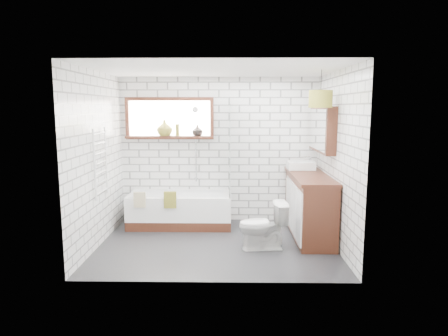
{
  "coord_description": "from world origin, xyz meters",
  "views": [
    {
      "loc": [
        0.2,
        -5.62,
        1.98
      ],
      "look_at": [
        0.1,
        0.25,
        1.09
      ],
      "focal_mm": 32.0,
      "sensor_mm": 36.0,
      "label": 1
    }
  ],
  "objects_px": {
    "vanity": "(309,205)",
    "toilet": "(263,226)",
    "pendant": "(321,99)",
    "bathtub": "(180,210)",
    "basin": "(301,165)"
  },
  "relations": [
    {
      "from": "vanity",
      "to": "toilet",
      "type": "bearing_deg",
      "value": -140.98
    },
    {
      "from": "vanity",
      "to": "basin",
      "type": "relative_size",
      "value": 3.92
    },
    {
      "from": "toilet",
      "to": "basin",
      "type": "bearing_deg",
      "value": 141.67
    },
    {
      "from": "pendant",
      "to": "bathtub",
      "type": "bearing_deg",
      "value": 156.4
    },
    {
      "from": "vanity",
      "to": "basin",
      "type": "height_order",
      "value": "basin"
    },
    {
      "from": "bathtub",
      "to": "pendant",
      "type": "height_order",
      "value": "pendant"
    },
    {
      "from": "vanity",
      "to": "basin",
      "type": "bearing_deg",
      "value": 96.84
    },
    {
      "from": "toilet",
      "to": "pendant",
      "type": "distance_m",
      "value": 1.94
    },
    {
      "from": "toilet",
      "to": "pendant",
      "type": "relative_size",
      "value": 2.09
    },
    {
      "from": "vanity",
      "to": "pendant",
      "type": "height_order",
      "value": "pendant"
    },
    {
      "from": "bathtub",
      "to": "vanity",
      "type": "distance_m",
      "value": 2.14
    },
    {
      "from": "toilet",
      "to": "bathtub",
      "type": "bearing_deg",
      "value": -136.51
    },
    {
      "from": "vanity",
      "to": "toilet",
      "type": "height_order",
      "value": "vanity"
    },
    {
      "from": "pendant",
      "to": "toilet",
      "type": "bearing_deg",
      "value": -166.31
    },
    {
      "from": "bathtub",
      "to": "basin",
      "type": "relative_size",
      "value": 3.94
    }
  ]
}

